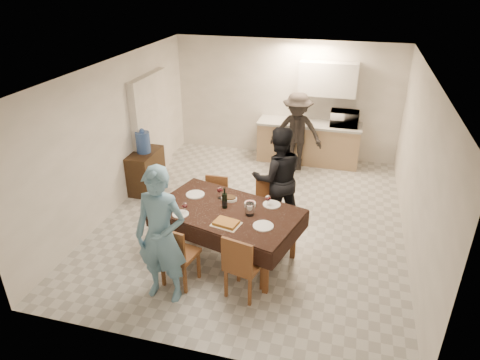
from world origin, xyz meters
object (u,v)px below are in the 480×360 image
at_px(water_jug, 143,142).
at_px(savoury_tart, 226,223).
at_px(person_near, 161,236).
at_px(person_far, 278,178).
at_px(water_pitcher, 250,209).
at_px(wine_bottle, 225,198).
at_px(person_kitchen, 296,132).
at_px(microwave, 345,118).
at_px(console, 146,171).
at_px(dining_table, 227,212).

xyz_separation_m(water_jug, savoury_tart, (2.24, -2.05, -0.16)).
distance_m(water_jug, person_near, 3.15).
bearing_deg(person_far, water_pitcher, 57.77).
relative_size(wine_bottle, water_pitcher, 1.74).
height_order(water_pitcher, savoury_tart, water_pitcher).
relative_size(water_jug, person_kitchen, 0.24).
xyz_separation_m(savoury_tart, microwave, (1.37, 4.21, 0.25)).
relative_size(console, person_near, 0.46).
xyz_separation_m(person_far, person_kitchen, (-0.03, 2.33, -0.04)).
height_order(microwave, person_far, person_far).
bearing_deg(dining_table, water_jug, 157.48).
distance_m(savoury_tart, person_far, 1.50).
distance_m(water_pitcher, savoury_tart, 0.42).
xyz_separation_m(person_near, person_kitchen, (1.07, 4.43, -0.10)).
xyz_separation_m(dining_table, water_jug, (-2.14, 1.67, 0.23)).
bearing_deg(person_near, microwave, 68.87).
relative_size(microwave, person_far, 0.33).
distance_m(person_near, person_far, 2.37).
height_order(console, person_far, person_far).
bearing_deg(water_pitcher, microwave, 73.95).
relative_size(wine_bottle, person_far, 0.18).
xyz_separation_m(dining_table, person_near, (-0.55, -1.05, 0.17)).
xyz_separation_m(wine_bottle, savoury_tart, (0.15, -0.43, -0.14)).
bearing_deg(person_near, console, 121.64).
bearing_deg(console, wine_bottle, -37.74).
bearing_deg(water_pitcher, console, 145.40).
bearing_deg(person_kitchen, water_jug, -147.24).
distance_m(dining_table, water_pitcher, 0.38).
relative_size(dining_table, person_kitchen, 1.37).
bearing_deg(water_pitcher, water_jug, 145.40).
xyz_separation_m(microwave, person_near, (-2.02, -4.88, -0.13)).
relative_size(water_pitcher, savoury_tart, 0.49).
distance_m(water_jug, water_pitcher, 3.03).
bearing_deg(person_far, console, -34.86).
xyz_separation_m(console, person_far, (2.69, -0.62, 0.48)).
bearing_deg(water_jug, dining_table, -37.93).
bearing_deg(person_kitchen, water_pitcher, -92.89).
height_order(wine_bottle, water_pitcher, wine_bottle).
relative_size(dining_table, savoury_tart, 6.14).
xyz_separation_m(water_jug, person_near, (1.59, -2.72, -0.05)).
relative_size(console, water_jug, 2.14).
height_order(wine_bottle, savoury_tart, wine_bottle).
bearing_deg(wine_bottle, person_kitchen, 80.23).
xyz_separation_m(dining_table, console, (-2.14, 1.67, -0.37)).
height_order(console, savoury_tart, savoury_tart).
height_order(dining_table, savoury_tart, savoury_tart).
bearing_deg(person_kitchen, dining_table, -98.80).
relative_size(console, water_pitcher, 4.61).
distance_m(dining_table, water_jug, 2.72).
distance_m(water_pitcher, person_near, 1.35).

